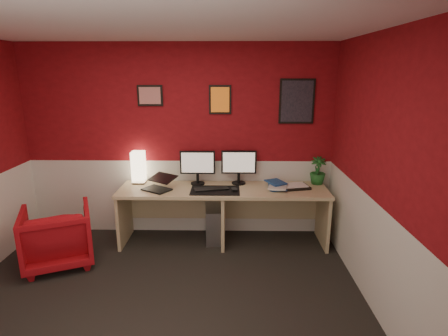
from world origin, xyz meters
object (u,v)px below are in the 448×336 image
Objects in this scene: monitor_right at (239,162)px; zen_tray at (294,187)px; monitor_left at (197,162)px; pc_tower at (213,223)px; laptop at (156,182)px; armchair at (58,236)px; potted_plant at (318,171)px; desk at (223,216)px; shoji_lamp at (139,168)px.

zen_tray is at bearing -13.41° from monitor_right.
monitor_left reaches higher than pc_tower.
zen_tray is (1.71, 0.12, -0.09)m from laptop.
armchair is at bearing -159.74° from monitor_right.
laptop is 0.93× the size of potted_plant.
monitor_left is (-0.33, 0.18, 0.66)m from desk.
pc_tower is at bearing -28.45° from monitor_left.
shoji_lamp reaches higher than armchair.
armchair is (-0.77, -0.78, -0.59)m from shoji_lamp.
zen_tray is (0.89, 0.04, 0.38)m from desk.
zen_tray is 0.40m from potted_plant.
potted_plant is 0.79× the size of pc_tower.
armchair is at bearing -167.79° from zen_tray.
laptop is 1.27m from armchair.
monitor_right reaches higher than armchair.
armchair is (-2.07, -0.77, -0.68)m from monitor_right.
potted_plant is at bearing -0.04° from shoji_lamp.
zen_tray reaches higher than armchair.
laptop is at bearing -174.68° from desk.
pc_tower is at bearing 176.50° from armchair.
desk reaches higher than armchair.
desk is at bearing -169.85° from potted_plant.
monitor_right reaches higher than laptop.
laptop is at bearing -46.06° from shoji_lamp.
potted_plant is (1.22, 0.22, 0.54)m from desk.
monitor_left is 0.53m from monitor_right.
laptop is at bearing -178.92° from armchair.
potted_plant is at bearing 1.63° from pc_tower.
pc_tower is at bearing 45.72° from laptop.
pc_tower is (0.69, 0.15, -0.61)m from laptop.
monitor_left is at bearing -178.78° from potted_plant.
potted_plant reaches higher than desk.
monitor_right is at bearing -179.46° from potted_plant.
laptop is 2.06m from potted_plant.
monitor_right reaches higher than pc_tower.
potted_plant is at bearing 41.64° from laptop.
shoji_lamp is at bearing 174.93° from zen_tray.
armchair reaches higher than pc_tower.
shoji_lamp reaches higher than desk.
shoji_lamp is at bearing 177.41° from monitor_left.
laptop is (-0.82, -0.08, 0.47)m from desk.
monitor_left reaches higher than laptop.
monitor_right is 1.66× the size of zen_tray.
shoji_lamp is 1.13× the size of potted_plant.
armchair is (-1.06, -0.48, -0.50)m from laptop.
monitor_right is 1.03m from potted_plant.
armchair is at bearing -163.46° from desk.
pc_tower is 0.61× the size of armchair.
desk is 1.26m from shoji_lamp.
desk is 0.72m from monitor_right.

